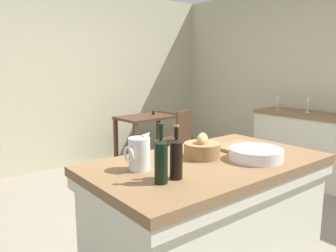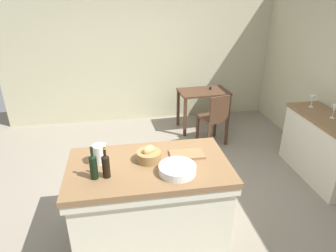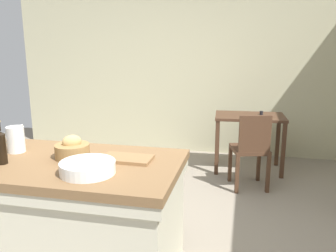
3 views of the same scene
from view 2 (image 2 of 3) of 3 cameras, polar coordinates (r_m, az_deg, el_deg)
ground_plane at (r=4.04m, az=-0.91°, el=-12.64°), size 6.76×6.76×0.00m
wall_back at (r=5.91m, az=-4.93°, el=13.46°), size 5.32×0.12×2.60m
island_table at (r=3.20m, az=-3.52°, el=-13.52°), size 1.62×0.92×0.88m
side_cabinet at (r=4.66m, az=27.66°, el=-3.74°), size 0.52×1.31×0.90m
writing_desk at (r=5.57m, az=6.81°, el=5.53°), size 0.93×0.61×0.81m
wooden_chair at (r=5.04m, az=8.99°, el=1.62°), size 0.49×0.49×0.91m
pitcher at (r=3.02m, az=-13.11°, el=-5.24°), size 0.17×0.13×0.24m
wash_bowl at (r=2.82m, az=1.81°, el=-8.32°), size 0.35×0.35×0.08m
bread_basket at (r=3.00m, az=-3.72°, el=-5.65°), size 0.25×0.25×0.17m
cutting_board at (r=3.11m, az=3.65°, el=-5.47°), size 0.36×0.21×0.02m
wine_bottle_dark at (r=2.78m, az=-11.89°, el=-7.42°), size 0.07×0.07×0.31m
wine_bottle_amber at (r=2.78m, az=-14.18°, el=-7.49°), size 0.07×0.07×0.33m
wine_glass_left at (r=4.48m, az=29.43°, el=2.88°), size 0.07×0.07×0.19m
wine_glass_middle at (r=4.78m, az=26.11°, el=4.67°), size 0.07×0.07×0.17m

